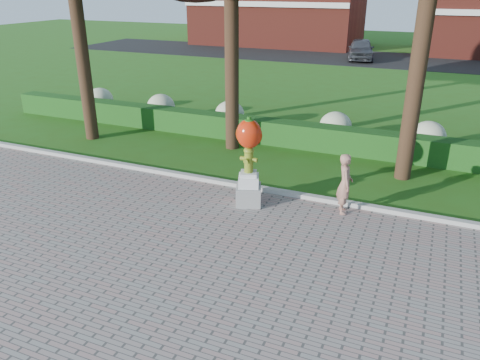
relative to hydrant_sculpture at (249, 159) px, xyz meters
The scene contains 9 objects.
ground 2.46m from the hydrant_sculpture, 94.35° to the right, with size 100.00×100.00×0.00m, color #2C5A16.
curb 1.44m from the hydrant_sculpture, 100.53° to the left, with size 40.00×0.18×0.15m, color #ADADA5.
lawn_hedge 4.94m from the hydrant_sculpture, 91.90° to the left, with size 24.00×0.70×0.80m, color #144714.
hydrangea_row 5.92m from the hydrant_sculpture, 86.01° to the left, with size 20.10×1.10×0.99m.
street 25.90m from the hydrant_sculpture, 90.36° to the left, with size 50.00×8.00×0.02m, color black.
building_left 33.53m from the hydrant_sculpture, 107.68° to the left, with size 14.00×8.00×7.00m, color maroon.
hydrant_sculpture is the anchor object (origin of this frame).
woman 2.33m from the hydrant_sculpture, 11.90° to the left, with size 0.54×0.35×1.47m, color #A36F5D.
parked_car 25.13m from the hydrant_sculpture, 93.64° to the left, with size 1.71×4.26×1.45m, color #3D3E44.
Camera 1 is at (4.08, -7.57, 5.11)m, focal length 35.00 mm.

